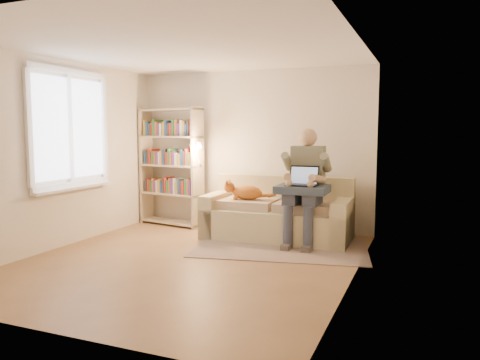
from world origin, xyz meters
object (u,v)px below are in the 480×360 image
at_px(laptop, 308,181).
at_px(bookshelf, 171,161).
at_px(cat, 242,192).
at_px(person, 305,180).
at_px(sofa, 278,216).

bearing_deg(laptop, bookshelf, 165.78).
bearing_deg(bookshelf, cat, -5.62).
bearing_deg(person, cat, 178.60).
relative_size(sofa, person, 1.32).
bearing_deg(sofa, bookshelf, 171.10).
distance_m(sofa, bookshelf, 2.16).
height_order(laptop, bookshelf, bookshelf).
distance_m(sofa, laptop, 0.86).
bearing_deg(person, laptop, -64.71).
distance_m(laptop, bookshelf, 2.60).
height_order(person, bookshelf, bookshelf).
bearing_deg(person, bookshelf, 169.01).
height_order(person, cat, person).
height_order(sofa, laptop, laptop).
xyz_separation_m(sofa, person, (0.45, -0.15, 0.58)).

